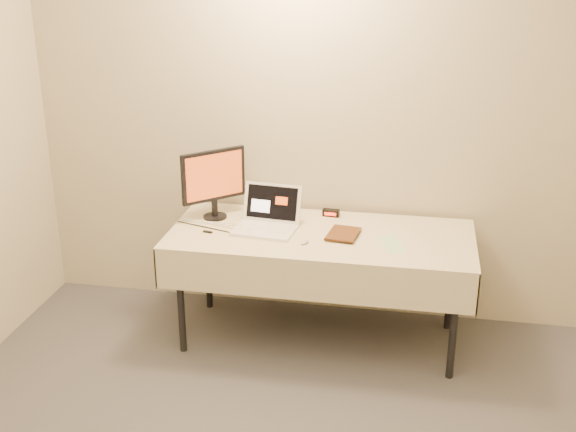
% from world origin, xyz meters
% --- Properties ---
extents(back_wall, '(4.00, 0.10, 2.70)m').
position_xyz_m(back_wall, '(0.00, 2.50, 1.35)').
color(back_wall, beige).
rests_on(back_wall, ground).
extents(table, '(1.86, 0.81, 0.74)m').
position_xyz_m(table, '(0.00, 2.05, 0.68)').
color(table, black).
rests_on(table, ground).
extents(laptop, '(0.40, 0.37, 0.25)m').
position_xyz_m(laptop, '(-0.34, 2.07, 0.80)').
color(laptop, white).
rests_on(laptop, table).
extents(monitor, '(0.34, 0.32, 0.45)m').
position_xyz_m(monitor, '(-0.71, 2.19, 1.00)').
color(monitor, black).
rests_on(monitor, table).
extents(book, '(0.18, 0.05, 0.24)m').
position_xyz_m(book, '(0.05, 2.04, 0.86)').
color(book, brown).
rests_on(book, table).
extents(alarm_clock, '(0.11, 0.05, 0.04)m').
position_xyz_m(alarm_clock, '(0.02, 2.35, 0.76)').
color(alarm_clock, black).
rests_on(alarm_clock, table).
extents(clicker, '(0.05, 0.08, 0.02)m').
position_xyz_m(clicker, '(-0.07, 1.88, 0.75)').
color(clicker, silver).
rests_on(clicker, table).
extents(paper_form, '(0.18, 0.28, 0.00)m').
position_xyz_m(paper_form, '(0.44, 1.96, 0.74)').
color(paper_form, '#B5DDB0').
rests_on(paper_form, table).
extents(usb_dongle, '(0.06, 0.03, 0.01)m').
position_xyz_m(usb_dongle, '(-0.69, 1.93, 0.74)').
color(usb_dongle, black).
rests_on(usb_dongle, table).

